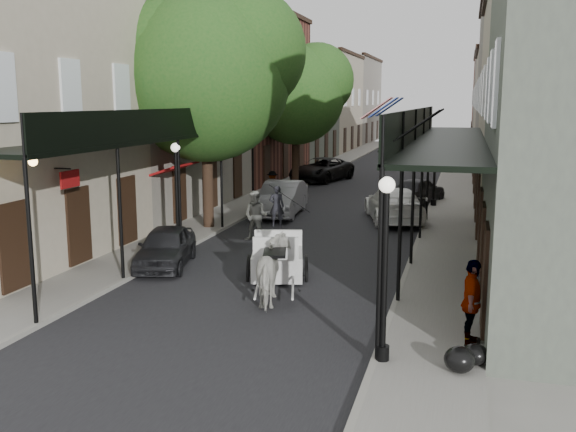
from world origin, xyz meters
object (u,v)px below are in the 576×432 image
Objects in this scene: car_left_far at (321,170)px; horse at (275,270)px; tree_near at (216,69)px; pedestrian_sidewalk_left at (272,185)px; tree_far at (302,91)px; lamppost_right_near at (385,267)px; lamppost_left at (177,194)px; pedestrian_sidewalk_right at (472,303)px; car_left_near at (166,247)px; car_right_near at (394,204)px; car_right_far at (418,190)px; car_left_mid at (282,198)px; carriage at (278,239)px; pedestrian_walking at (256,216)px; lamppost_right_far at (435,167)px.

horse is at bearing -64.80° from car_left_far.
pedestrian_sidewalk_left is at bearing 90.02° from tree_near.
tree_far is at bearing -115.02° from pedestrian_sidewalk_left.
lamppost_left is at bearing 135.71° from lamppost_right_near.
pedestrian_sidewalk_right is (10.00, -18.47, 0.18)m from pedestrian_sidewalk_left.
car_left_near is at bearing -84.48° from tree_near.
tree_far reaches higher than car_left_far.
horse is 12.59m from car_right_near.
car_right_far is at bearing -33.81° from tree_far.
car_left_mid is (1.00, 10.00, 0.14)m from car_left_near.
pedestrian_sidewalk_left is at bearing 92.92° from carriage.
pedestrian_walking reaches higher than car_left_far.
carriage is 10.15m from car_right_near.
tree_near is 7.05m from car_left_mid.
car_right_near is (2.45, 9.84, -0.37)m from carriage.
pedestrian_sidewalk_left is at bearing 104.47° from pedestrian_walking.
pedestrian_sidewalk_right is at bearing 87.01° from car_right_near.
pedestrian_walking is at bearing 42.92° from pedestrian_sidewalk_right.
pedestrian_sidewalk_left is (0.05, -6.38, -4.97)m from tree_far.
tree_far reaches higher than car_left_mid.
lamppost_left reaches higher than pedestrian_sidewalk_left.
lamppost_right_far reaches higher than car_left_near.
pedestrian_sidewalk_left is at bearing -78.34° from car_left_far.
tree_far is 1.65× the size of car_right_near.
car_right_far reaches higher than car_left_near.
tree_near is 15.73m from pedestrian_sidewalk_right.
lamppost_right_far is at bearing 55.65° from lamppost_left.
car_right_near is (5.20, -0.17, -0.03)m from car_left_mid.
lamppost_right_near is at bearing 130.11° from pedestrian_sidewalk_right.
horse is (5.03, -8.82, -5.62)m from tree_near.
pedestrian_sidewalk_right is at bearing 143.10° from horse.
car_left_near is (0.65, -20.18, -5.19)m from tree_far.
horse reaches higher than pedestrian_sidewalk_left.
tree_far is 2.95× the size of carriage.
pedestrian_sidewalk_right reaches higher than car_left_mid.
lamppost_right_far is 18.78m from pedestrian_sidewalk_right.
lamppost_right_near is 2.37m from pedestrian_sidewalk_right.
car_right_near is at bearing 103.01° from car_right_far.
tree_near is 1.74× the size of car_left_far.
pedestrian_walking is (-2.84, 7.02, 0.09)m from horse.
horse is at bearing -101.09° from lamppost_right_far.
lamppost_right_near is at bearing 79.98° from car_right_near.
pedestrian_walking is 0.37× the size of car_right_near.
carriage is 3.79m from car_left_near.
lamppost_left reaches higher than car_left_far.
lamppost_left is at bearing 34.01° from car_right_near.
tree_near reaches higher than lamppost_left.
lamppost_right_near is 0.67× the size of car_left_far.
carriage is at bearing -25.30° from lamppost_left.
tree_far is 16.68m from pedestrian_walking.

